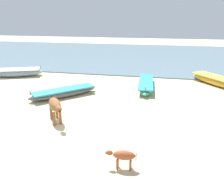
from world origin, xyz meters
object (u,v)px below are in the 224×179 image
at_px(fishing_boat_4, 17,72).
at_px(calf_near_rust, 123,156).
at_px(fishing_boat_1, 220,81).
at_px(fishing_boat_0, 146,84).
at_px(cow_adult_brown, 55,106).
at_px(fishing_boat_5, 64,92).

distance_m(fishing_boat_4, calf_near_rust, 13.56).
relative_size(fishing_boat_1, fishing_boat_4, 1.06).
bearing_deg(calf_near_rust, fishing_boat_1, -120.71).
distance_m(fishing_boat_0, cow_adult_brown, 6.87).
xyz_separation_m(fishing_boat_0, fishing_boat_4, (-9.87, 0.98, 0.07)).
xyz_separation_m(fishing_boat_5, calf_near_rust, (4.38, -5.81, 0.19)).
height_order(cow_adult_brown, calf_near_rust, cow_adult_brown).
relative_size(fishing_boat_4, calf_near_rust, 4.15).
bearing_deg(calf_near_rust, fishing_boat_0, -95.38).
height_order(fishing_boat_4, calf_near_rust, fishing_boat_4).
height_order(fishing_boat_0, fishing_boat_5, fishing_boat_5).
height_order(fishing_boat_5, calf_near_rust, fishing_boat_5).
distance_m(fishing_boat_0, fishing_boat_4, 9.92).
relative_size(fishing_boat_0, fishing_boat_5, 1.24).
relative_size(fishing_boat_0, fishing_boat_4, 1.11).
xyz_separation_m(fishing_boat_1, cow_adult_brown, (-8.29, -7.35, 0.46)).
xyz_separation_m(fishing_boat_5, cow_adult_brown, (1.00, -3.22, 0.52)).
relative_size(fishing_boat_5, cow_adult_brown, 2.42).
xyz_separation_m(fishing_boat_1, calf_near_rust, (-4.91, -9.94, 0.14)).
bearing_deg(fishing_boat_4, fishing_boat_0, -26.78).
height_order(fishing_boat_1, cow_adult_brown, cow_adult_brown).
bearing_deg(fishing_boat_1, fishing_boat_4, -127.20).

